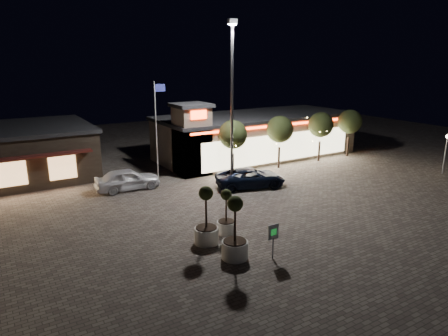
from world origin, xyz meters
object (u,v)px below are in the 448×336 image
white_sedan (127,179)px  valet_sign (273,235)px  planter_left (206,226)px  pickup_truck (251,178)px  planter_mid (235,239)px

white_sedan → valet_sign: 14.73m
white_sedan → planter_left: planter_left is taller
pickup_truck → white_sedan: bearing=79.3°
pickup_truck → planter_mid: size_ratio=1.65×
pickup_truck → planter_mid: planter_mid is taller
white_sedan → planter_left: size_ratio=1.50×
white_sedan → planter_left: 11.26m
planter_left → planter_mid: planter_mid is taller
pickup_truck → valet_sign: (-5.68, -10.15, 0.52)m
planter_left → planter_mid: (0.41, -2.22, 0.01)m
valet_sign → planter_left: bearing=121.8°
white_sedan → planter_left: bearing=-173.1°
white_sedan → valet_sign: bearing=-166.1°
white_sedan → planter_mid: size_ratio=1.48×
planter_left → valet_sign: bearing=-58.2°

